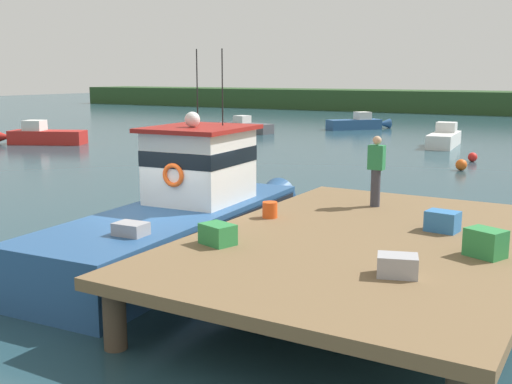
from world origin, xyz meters
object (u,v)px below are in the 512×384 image
crate_single_by_cleat (443,221)px  moored_boat_mid_harbor (358,123)px  mooring_buoy_inshore (473,157)px  moored_boat_outer_mooring (445,138)px  moored_boat_near_channel (41,136)px  bait_bucket (270,210)px  main_fishing_boat (186,214)px  crate_stack_mid_dock (486,243)px  deckhand_by_the_boat (376,170)px  moored_boat_off_the_point (245,127)px  crate_single_far (218,234)px  crate_stack_near_edge (397,266)px  mooring_buoy_channel_marker (194,146)px  mooring_buoy_outer (500,212)px  mooring_buoy_spare_mooring (461,165)px

crate_single_by_cleat → moored_boat_mid_harbor: 37.34m
crate_single_by_cleat → mooring_buoy_inshore: 19.88m
moored_boat_outer_mooring → moored_boat_near_channel: size_ratio=0.98×
bait_bucket → main_fishing_boat: bearing=178.7°
crate_stack_mid_dock → deckhand_by_the_boat: (-2.97, 2.97, 0.62)m
mooring_buoy_inshore → moored_boat_near_channel: bearing=-168.4°
moored_boat_off_the_point → moored_boat_near_channel: moored_boat_near_channel is taller
deckhand_by_the_boat → moored_boat_near_channel: 29.04m
crate_stack_mid_dock → moored_boat_mid_harbor: 39.03m
moored_boat_near_channel → crate_single_far: bearing=-35.4°
crate_stack_near_edge → mooring_buoy_inshore: size_ratio=1.32×
crate_single_far → bait_bucket: (-0.22, 2.33, -0.02)m
mooring_buoy_channel_marker → mooring_buoy_outer: 20.76m
moored_boat_mid_harbor → moored_boat_near_channel: bearing=-123.5°
crate_single_by_cleat → mooring_buoy_outer: 7.39m
moored_boat_near_channel → mooring_buoy_channel_marker: 9.99m
moored_boat_off_the_point → mooring_buoy_outer: 29.12m
bait_bucket → deckhand_by_the_boat: size_ratio=0.21×
crate_single_by_cleat → mooring_buoy_channel_marker: 25.11m
crate_single_by_cleat → mooring_buoy_channel_marker: crate_single_by_cleat is taller
moored_boat_outer_mooring → moored_boat_near_channel: moored_boat_near_channel is taller
crate_single_far → deckhand_by_the_boat: 4.80m
crate_stack_mid_dock → mooring_buoy_channel_marker: (-19.31, 18.58, -1.25)m
moored_boat_off_the_point → moored_boat_mid_harbor: 9.20m
main_fishing_boat → mooring_buoy_spare_mooring: 17.17m
moored_boat_mid_harbor → moored_boat_near_channel: (-13.05, -19.74, 0.04)m
moored_boat_mid_harbor → mooring_buoy_spare_mooring: 21.39m
crate_stack_mid_dock → moored_boat_off_the_point: 36.33m
main_fishing_boat → mooring_buoy_channel_marker: (-12.56, 17.79, -0.82)m
crate_single_by_cleat → deckhand_by_the_boat: (-1.93, 1.59, 0.66)m
crate_stack_mid_dock → moored_boat_near_channel: 33.02m
deckhand_by_the_boat → moored_boat_off_the_point: 32.20m
crate_stack_mid_dock → crate_single_by_cleat: 1.74m
moored_boat_mid_harbor → mooring_buoy_outer: size_ratio=12.66×
moored_boat_outer_mooring → mooring_buoy_spare_mooring: (3.03, -9.53, -0.23)m
bait_bucket → moored_boat_near_channel: (-24.42, 15.16, -0.87)m
moored_boat_off_the_point → moored_boat_mid_harbor: moored_boat_mid_harbor is taller
crate_stack_near_edge → moored_boat_mid_harbor: crate_stack_near_edge is taller
main_fishing_boat → mooring_buoy_spare_mooring: bearing=81.3°
moored_boat_off_the_point → moored_boat_mid_harbor: bearing=47.6°
moored_boat_near_channel → mooring_buoy_inshore: size_ratio=12.54×
crate_stack_near_edge → main_fishing_boat: bearing=156.5°
moored_boat_outer_mooring → mooring_buoy_inshore: bearing=-65.6°
crate_stack_near_edge → crate_stack_mid_dock: crate_stack_mid_dock is taller
crate_single_by_cleat → mooring_buoy_spare_mooring: 16.69m
crate_single_far → moored_boat_off_the_point: 35.26m
crate_stack_near_edge → bait_bucket: bearing=145.3°
mooring_buoy_channel_marker → crate_single_far: bearing=-53.3°
main_fishing_boat → crate_stack_near_edge: bearing=-23.5°
moored_boat_mid_harbor → mooring_buoy_spare_mooring: (11.72, -17.89, -0.21)m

